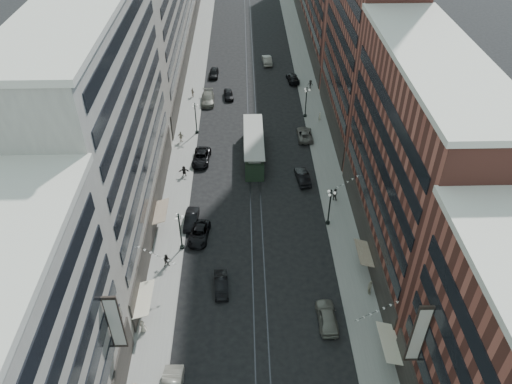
{
  "coord_description": "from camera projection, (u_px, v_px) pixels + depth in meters",
  "views": [
    {
      "loc": [
        -1.37,
        -16.06,
        43.03
      ],
      "look_at": [
        -0.06,
        32.65,
        5.0
      ],
      "focal_mm": 35.0,
      "sensor_mm": 36.0,
      "label": 1
    }
  ],
  "objects": [
    {
      "name": "pedestrian_7",
      "position": [
        335.0,
        194.0,
        67.85
      ],
      "size": [
        0.98,
        0.76,
        1.79
      ],
      "primitive_type": "imported",
      "rotation": [
        0.0,
        0.0,
        2.76
      ],
      "color": "black",
      "rests_on": "sidewalk_east"
    },
    {
      "name": "car_13",
      "position": [
        229.0,
        95.0,
        91.89
      ],
      "size": [
        2.05,
        4.18,
        1.37
      ],
      "primitive_type": "imported",
      "rotation": [
        0.0,
        0.0,
        0.11
      ],
      "color": "black",
      "rests_on": "ground"
    },
    {
      "name": "car_extra_0",
      "position": [
        191.0,
        219.0,
        64.23
      ],
      "size": [
        1.85,
        4.58,
        1.48
      ],
      "primitive_type": "imported",
      "rotation": [
        0.0,
        0.0,
        -0.06
      ],
      "color": "black",
      "rests_on": "ground"
    },
    {
      "name": "car_10",
      "position": [
        303.0,
        177.0,
        71.54
      ],
      "size": [
        2.14,
        4.77,
        1.52
      ],
      "primitive_type": "imported",
      "rotation": [
        0.0,
        0.0,
        3.26
      ],
      "color": "black",
      "rests_on": "ground"
    },
    {
      "name": "sidewalk_west",
      "position": [
        193.0,
        92.0,
        94.05
      ],
      "size": [
        4.0,
        180.0,
        0.15
      ],
      "primitive_type": "cube",
      "color": "gray",
      "rests_on": "ground"
    },
    {
      "name": "streetcar",
      "position": [
        254.0,
        147.0,
        75.94
      ],
      "size": [
        2.95,
        13.35,
        3.69
      ],
      "color": "#203322",
      "rests_on": "ground"
    },
    {
      "name": "car_12",
      "position": [
        293.0,
        78.0,
        97.25
      ],
      "size": [
        2.63,
        5.25,
        1.46
      ],
      "primitive_type": "imported",
      "rotation": [
        0.0,
        0.0,
        3.26
      ],
      "color": "black",
      "rests_on": "ground"
    },
    {
      "name": "pedestrian_4",
      "position": [
        370.0,
        287.0,
        54.69
      ],
      "size": [
        0.59,
        1.16,
        1.93
      ],
      "primitive_type": "imported",
      "rotation": [
        0.0,
        0.0,
        1.5
      ],
      "color": "#B7AF97",
      "rests_on": "sidewalk_east"
    },
    {
      "name": "pedestrian_6",
      "position": [
        181.0,
        137.0,
        79.49
      ],
      "size": [
        1.18,
        0.77,
        1.86
      ],
      "primitive_type": "imported",
      "rotation": [
        0.0,
        0.0,
        2.87
      ],
      "color": "#A69E8A",
      "rests_on": "sidewalk_west"
    },
    {
      "name": "rail_east",
      "position": [
        255.0,
        91.0,
        94.34
      ],
      "size": [
        0.12,
        180.0,
        0.02
      ],
      "primitive_type": "cube",
      "color": "#2D2D33",
      "rests_on": "ground"
    },
    {
      "name": "car_14",
      "position": [
        267.0,
        60.0,
        103.89
      ],
      "size": [
        2.06,
        5.12,
        1.65
      ],
      "primitive_type": "imported",
      "rotation": [
        0.0,
        0.0,
        3.2
      ],
      "color": "gray",
      "rests_on": "ground"
    },
    {
      "name": "rail_west",
      "position": [
        247.0,
        92.0,
        94.31
      ],
      "size": [
        0.12,
        180.0,
        0.02
      ],
      "primitive_type": "cube",
      "color": "#2D2D33",
      "rests_on": "ground"
    },
    {
      "name": "building_west_mid",
      "position": [
        106.0,
        130.0,
        56.19
      ],
      "size": [
        8.0,
        36.0,
        28.0
      ],
      "primitive_type": "cube",
      "color": "#9C978B",
      "rests_on": "ground"
    },
    {
      "name": "car_4",
      "position": [
        327.0,
        317.0,
        51.93
      ],
      "size": [
        2.08,
        4.94,
        1.67
      ],
      "primitive_type": "imported",
      "rotation": [
        0.0,
        0.0,
        3.16
      ],
      "color": "slate",
      "rests_on": "ground"
    },
    {
      "name": "pedestrian_8",
      "position": [
        320.0,
        117.0,
        84.74
      ],
      "size": [
        0.72,
        0.7,
        1.66
      ],
      "primitive_type": "imported",
      "rotation": [
        0.0,
        0.0,
        3.84
      ],
      "color": "beige",
      "rests_on": "sidewalk_east"
    },
    {
      "name": "pedestrian_2",
      "position": [
        167.0,
        261.0,
        58.02
      ],
      "size": [
        0.97,
        0.72,
        1.79
      ],
      "primitive_type": "imported",
      "rotation": [
        0.0,
        0.0,
        0.32
      ],
      "color": "black",
      "rests_on": "sidewalk_west"
    },
    {
      "name": "lamppost_se_far",
      "position": [
        330.0,
        206.0,
        62.67
      ],
      "size": [
        1.03,
        1.14,
        5.52
      ],
      "color": "black",
      "rests_on": "sidewalk_east"
    },
    {
      "name": "car_8",
      "position": [
        208.0,
        99.0,
        90.37
      ],
      "size": [
        2.42,
        5.65,
        1.62
      ],
      "primitive_type": "imported",
      "rotation": [
        0.0,
        0.0,
        0.03
      ],
      "color": "#66655A",
      "rests_on": "ground"
    },
    {
      "name": "pedestrian_5",
      "position": [
        184.0,
        171.0,
        72.22
      ],
      "size": [
        1.57,
        0.51,
        1.68
      ],
      "primitive_type": "imported",
      "rotation": [
        0.0,
        0.0,
        0.04
      ],
      "color": "black",
      "rests_on": "sidewalk_west"
    },
    {
      "name": "pedestrian_1",
      "position": [
        143.0,
        326.0,
        50.87
      ],
      "size": [
        0.84,
        0.6,
        1.54
      ],
      "primitive_type": "imported",
      "rotation": [
        0.0,
        0.0,
        2.86
      ],
      "color": "beige",
      "rests_on": "sidewalk_west"
    },
    {
      "name": "sidewalk_east",
      "position": [
        309.0,
        91.0,
        94.52
      ],
      "size": [
        4.0,
        180.0,
        0.15
      ],
      "primitive_type": "cube",
      "color": "gray",
      "rests_on": "ground"
    },
    {
      "name": "pedestrian_9",
      "position": [
        310.0,
        84.0,
        94.69
      ],
      "size": [
        1.1,
        0.62,
        1.61
      ],
      "primitive_type": "imported",
      "rotation": [
        0.0,
        0.0,
        -0.19
      ],
      "color": "black",
      "rests_on": "sidewalk_east"
    },
    {
      "name": "car_2",
      "position": [
        199.0,
        234.0,
        62.14
      ],
      "size": [
        2.83,
        5.21,
        1.39
      ],
      "primitive_type": "imported",
      "rotation": [
        0.0,
        0.0,
        -0.11
      ],
      "color": "black",
      "rests_on": "ground"
    },
    {
      "name": "car_7",
      "position": [
        201.0,
        157.0,
        75.46
      ],
      "size": [
        2.88,
        5.55,
        1.49
      ],
      "primitive_type": "imported",
      "rotation": [
        0.0,
        0.0,
        -0.08
      ],
      "color": "black",
      "rests_on": "ground"
    },
    {
      "name": "pedestrian_extra_0",
      "position": [
        193.0,
        92.0,
        91.89
      ],
      "size": [
        1.01,
        1.0,
        1.67
      ],
      "primitive_type": "imported",
      "rotation": [
        0.0,
        0.0,
        2.36
      ],
      "color": "#B2A494",
      "rests_on": "sidewalk_west"
    },
    {
      "name": "ground",
      "position": [
        252.0,
        118.0,
        86.45
      ],
      "size": [
        220.0,
        220.0,
        0.0
      ],
      "primitive_type": "plane",
      "color": "black",
      "rests_on": "ground"
    },
    {
      "name": "building_east_tower",
      "position": [
        372.0,
        0.0,
        70.74
      ],
      "size": [
        8.0,
        26.0,
        42.0
      ],
      "primitive_type": "cube",
      "color": "brown",
      "rests_on": "ground"
    },
    {
      "name": "building_east_mid",
      "position": [
        414.0,
        165.0,
        54.21
      ],
      "size": [
        8.0,
        30.0,
        24.0
      ],
      "primitive_type": "cube",
      "color": "brown",
      "rests_on": "ground"
    },
    {
      "name": "car_9",
      "position": [
        214.0,
        73.0,
        99.12
      ],
      "size": [
        1.93,
        4.45,
        1.49
      ],
      "primitive_type": "imported",
      "rotation": [
        0.0,
        0.0,
        -0.04
      ],
      "color": "black",
      "rests_on": "ground"
    },
    {
      "name": "car_5",
      "position": [
        221.0,
        285.0,
        55.57
      ],
      "size": [
        1.78,
        4.3,
        1.38
      ],
      "primitive_type": "imported",
      "rotation": [
        0.0,
        0.0,
        0.08
      ],
      "color": "black",
      "rests_on": "ground"
    },
    {
      "name": "lamppost_sw_far",
      "position": [
        180.0,
        230.0,
        59.13
      ],
      "size": [
        1.03,
        1.14,
        5.52
      ],
      "color": "black",
      "rests_on": "sidewalk_west"
    },
    {
      "name": "lamppost_se_mid",
      "position": [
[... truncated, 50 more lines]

